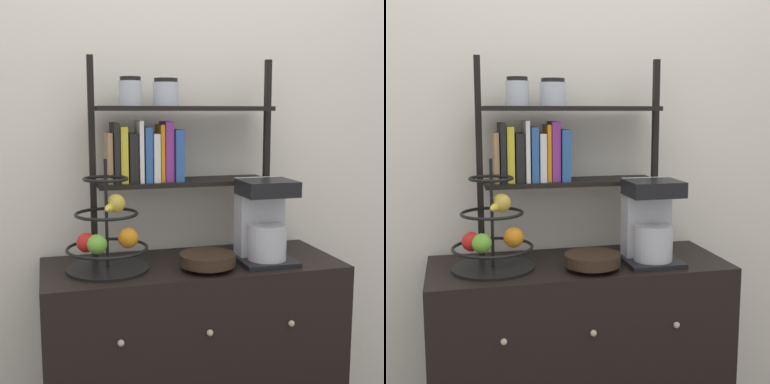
# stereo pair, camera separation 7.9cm
# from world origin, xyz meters

# --- Properties ---
(wall_back) EXTENTS (7.00, 0.05, 2.60)m
(wall_back) POSITION_xyz_m (0.00, 0.51, 1.30)
(wall_back) COLOR silver
(wall_back) RESTS_ON ground_plane
(sideboard) EXTENTS (1.16, 0.48, 0.89)m
(sideboard) POSITION_xyz_m (0.00, 0.23, 0.45)
(sideboard) COLOR black
(sideboard) RESTS_ON ground_plane
(coffee_maker) EXTENTS (0.22, 0.22, 0.33)m
(coffee_maker) POSITION_xyz_m (0.27, 0.17, 1.05)
(coffee_maker) COLOR black
(coffee_maker) RESTS_ON sideboard
(fruit_stand) EXTENTS (0.31, 0.31, 0.42)m
(fruit_stand) POSITION_xyz_m (-0.33, 0.21, 1.02)
(fruit_stand) COLOR black
(fruit_stand) RESTS_ON sideboard
(wooden_bowl) EXTENTS (0.21, 0.21, 0.06)m
(wooden_bowl) POSITION_xyz_m (0.03, 0.12, 0.93)
(wooden_bowl) COLOR black
(wooden_bowl) RESTS_ON sideboard
(shelf_hutch) EXTENTS (0.75, 0.20, 0.80)m
(shelf_hutch) POSITION_xyz_m (-0.10, 0.35, 1.35)
(shelf_hutch) COLOR black
(shelf_hutch) RESTS_ON sideboard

